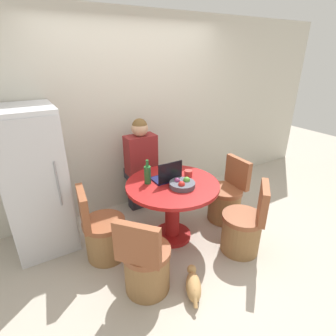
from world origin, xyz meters
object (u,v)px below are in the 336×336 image
object	(u,v)px
chair_near_right_corner	(243,229)
fruit_bowl	(182,184)
person_seated	(140,162)
bottle	(148,174)
chair_near_left_corner	(146,266)
refrigerator	(35,182)
cat	(193,285)
dining_table	(172,199)
chair_left_side	(103,235)
laptop	(167,176)
chair_right_side	(226,200)

from	to	relation	value
chair_near_right_corner	fruit_bowl	size ratio (longest dim) A/B	2.99
person_seated	bottle	distance (m)	0.64
chair_near_left_corner	bottle	bearing A→B (deg)	-70.23
refrigerator	cat	bearing A→B (deg)	-54.29
bottle	cat	distance (m)	1.22
dining_table	chair_left_side	distance (m)	0.86
fruit_bowl	cat	bearing A→B (deg)	-114.60
refrigerator	bottle	xyz separation A→B (m)	(1.10, -0.52, 0.04)
chair_near_right_corner	chair_near_left_corner	distance (m)	1.18
chair_near_right_corner	bottle	xyz separation A→B (m)	(-0.80, 0.75, 0.57)
refrigerator	fruit_bowl	xyz separation A→B (m)	(1.38, -0.80, -0.03)
bottle	cat	world-z (taller)	bottle
person_seated	laptop	distance (m)	0.67
dining_table	person_seated	size ratio (longest dim) A/B	0.79
chair_near_right_corner	fruit_bowl	xyz separation A→B (m)	(-0.51, 0.48, 0.49)
chair_right_side	bottle	size ratio (longest dim) A/B	3.04
chair_left_side	laptop	bearing A→B (deg)	-83.82
cat	chair_left_side	bearing A→B (deg)	61.25
refrigerator	chair_right_side	world-z (taller)	refrigerator
person_seated	fruit_bowl	bearing A→B (deg)	96.31
dining_table	chair_near_left_corner	distance (m)	0.86
refrigerator	dining_table	world-z (taller)	refrigerator
refrigerator	dining_table	xyz separation A→B (m)	(1.33, -0.67, -0.28)
bottle	chair_near_right_corner	bearing A→B (deg)	-43.47
chair_left_side	person_seated	distance (m)	1.11
chair_near_left_corner	chair_left_side	bearing A→B (deg)	-24.06
person_seated	fruit_bowl	size ratio (longest dim) A/B	4.71
person_seated	dining_table	bearing A→B (deg)	93.86
bottle	chair_left_side	bearing A→B (deg)	-175.36
chair_right_side	fruit_bowl	world-z (taller)	chair_right_side
chair_right_side	bottle	world-z (taller)	bottle
dining_table	chair_right_side	xyz separation A→B (m)	(0.83, -0.03, -0.25)
chair_left_side	chair_near_left_corner	distance (m)	0.67
dining_table	chair_near_right_corner	size ratio (longest dim) A/B	1.25
cat	refrigerator	bearing A→B (deg)	65.72
chair_near_left_corner	fruit_bowl	bearing A→B (deg)	-99.30
cat	bottle	bearing A→B (deg)	28.30
person_seated	bottle	size ratio (longest dim) A/B	4.79
laptop	cat	xyz separation A→B (m)	(-0.25, -0.90, -0.70)
laptop	cat	bearing A→B (deg)	74.57
refrigerator	cat	xyz separation A→B (m)	(1.07, -1.48, -0.72)
refrigerator	chair_near_right_corner	distance (m)	2.34
dining_table	chair_near_left_corner	xyz separation A→B (m)	(-0.62, -0.54, -0.25)
chair_left_side	chair_near_left_corner	bearing A→B (deg)	-155.94
person_seated	chair_near_left_corner	bearing A→B (deg)	66.26
refrigerator	dining_table	bearing A→B (deg)	-26.74
person_seated	fruit_bowl	distance (m)	0.89
chair_right_side	chair_near_right_corner	bearing A→B (deg)	-22.72
chair_near_left_corner	laptop	size ratio (longest dim) A/B	2.81
refrigerator	fruit_bowl	distance (m)	1.60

